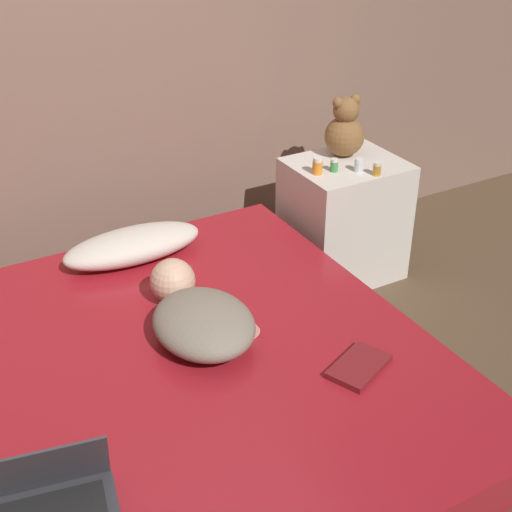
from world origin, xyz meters
The scene contains 13 objects.
ground_plane centered at (0.00, 0.00, 0.00)m, with size 12.00×12.00×0.00m, color brown.
wall_back centered at (0.00, 1.29, 1.30)m, with size 8.00×0.06×2.60m.
bed centered at (0.00, 0.00, 0.19)m, with size 1.78×2.01×0.39m.
nightstand centered at (1.23, 0.74, 0.32)m, with size 0.56×0.46×0.64m.
pillow centered at (0.09, 0.77, 0.46)m, with size 0.64×0.26×0.14m.
person_lying centered at (0.11, 0.12, 0.47)m, with size 0.39×0.64×0.19m.
laptop centered at (-0.62, -0.44, 0.44)m, with size 0.39×0.27×0.21m.
teddy_bear centered at (1.27, 0.84, 0.77)m, with size 0.20×0.20×0.31m.
bottle_green centered at (1.11, 0.69, 0.67)m, with size 0.04×0.04×0.06m.
bottle_orange centered at (1.02, 0.70, 0.68)m, with size 0.05×0.05×0.08m.
bottle_clear centered at (1.21, 0.63, 0.67)m, with size 0.04×0.04×0.07m.
bottle_amber centered at (1.26, 0.55, 0.67)m, with size 0.04×0.04×0.07m.
book centered at (0.51, -0.36, 0.40)m, with size 0.28×0.23×0.02m.
Camera 1 is at (-0.79, -1.93, 2.02)m, focal length 50.00 mm.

